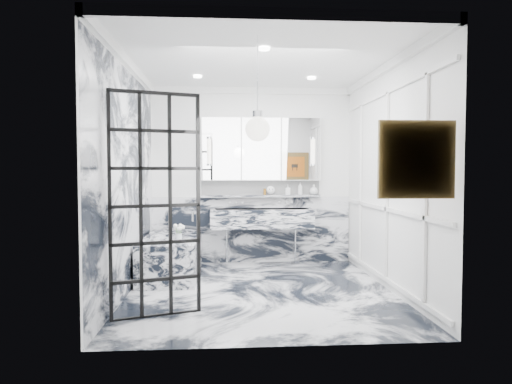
{
  "coord_description": "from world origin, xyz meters",
  "views": [
    {
      "loc": [
        -0.42,
        -5.53,
        1.47
      ],
      "look_at": [
        -0.01,
        0.5,
        1.19
      ],
      "focal_mm": 32.0,
      "sensor_mm": 36.0,
      "label": 1
    }
  ],
  "objects": [
    {
      "name": "sconce_right",
      "position": [
        0.97,
        1.63,
        1.78
      ],
      "size": [
        0.07,
        0.07,
        0.4
      ],
      "primitive_type": "cylinder",
      "color": "white",
      "rests_on": "mirror_cabinet"
    },
    {
      "name": "ledge",
      "position": [
        0.15,
        1.72,
        1.07
      ],
      "size": [
        1.9,
        0.14,
        0.04
      ],
      "primitive_type": "cube",
      "color": "silver",
      "rests_on": "wall_back"
    },
    {
      "name": "ceiling",
      "position": [
        0.0,
        0.0,
        2.8
      ],
      "size": [
        3.6,
        3.6,
        0.0
      ],
      "primitive_type": "plane",
      "rotation": [
        3.14,
        0.0,
        0.0
      ],
      "color": "white",
      "rests_on": "wall_back"
    },
    {
      "name": "panel_molding",
      "position": [
        1.58,
        0.0,
        1.3
      ],
      "size": [
        0.03,
        3.4,
        2.3
      ],
      "primitive_type": "cube",
      "color": "white",
      "rests_on": "floor"
    },
    {
      "name": "artwork",
      "position": [
        1.2,
        -1.76,
        1.57
      ],
      "size": [
        0.56,
        0.05,
        0.56
      ],
      "primitive_type": "cube",
      "color": "#C75B14",
      "rests_on": "wall_front"
    },
    {
      "name": "trough_sink",
      "position": [
        0.15,
        1.55,
        0.73
      ],
      "size": [
        1.6,
        0.45,
        0.3
      ],
      "primitive_type": "cube",
      "color": "silver",
      "rests_on": "wall_back"
    },
    {
      "name": "pendant_light",
      "position": [
        -0.11,
        -1.2,
        1.87
      ],
      "size": [
        0.24,
        0.24,
        0.24
      ],
      "primitive_type": "sphere",
      "color": "white",
      "rests_on": "ceiling"
    },
    {
      "name": "flower_vase",
      "position": [
        -1.02,
        0.35,
        0.61
      ],
      "size": [
        0.08,
        0.08,
        0.12
      ],
      "primitive_type": "cylinder",
      "color": "silver",
      "rests_on": "bathtub"
    },
    {
      "name": "floor",
      "position": [
        0.0,
        0.0,
        0.0
      ],
      "size": [
        3.6,
        3.6,
        0.0
      ],
      "primitive_type": "plane",
      "color": "silver",
      "rests_on": "ground"
    },
    {
      "name": "bathtub",
      "position": [
        -1.18,
        0.9,
        0.28
      ],
      "size": [
        0.75,
        1.65,
        0.55
      ],
      "primitive_type": "cube",
      "color": "silver",
      "rests_on": "floor"
    },
    {
      "name": "crittall_door",
      "position": [
        -1.12,
        -0.91,
        1.12
      ],
      "size": [
        0.85,
        0.31,
        2.25
      ],
      "primitive_type": null,
      "rotation": [
        0.0,
        0.0,
        0.32
      ],
      "color": "black",
      "rests_on": "floor"
    },
    {
      "name": "wall_right",
      "position": [
        1.6,
        0.0,
        1.4
      ],
      "size": [
        0.0,
        3.6,
        3.6
      ],
      "primitive_type": "plane",
      "rotation": [
        1.57,
        0.0,
        -1.57
      ],
      "color": "white",
      "rests_on": "floor"
    },
    {
      "name": "wall_left",
      "position": [
        -1.6,
        0.0,
        1.4
      ],
      "size": [
        0.0,
        3.6,
        3.6
      ],
      "primitive_type": "plane",
      "rotation": [
        1.57,
        0.0,
        1.57
      ],
      "color": "white",
      "rests_on": "floor"
    },
    {
      "name": "soap_bottle_b",
      "position": [
        0.58,
        1.71,
        1.17
      ],
      "size": [
        0.08,
        0.08,
        0.17
      ],
      "primitive_type": "imported",
      "rotation": [
        0.0,
        0.0,
        0.01
      ],
      "color": "#4C4C51",
      "rests_on": "ledge"
    },
    {
      "name": "sconce_left",
      "position": [
        -0.67,
        1.63,
        1.78
      ],
      "size": [
        0.07,
        0.07,
        0.4
      ],
      "primitive_type": "cylinder",
      "color": "white",
      "rests_on": "mirror_cabinet"
    },
    {
      "name": "marble_clad_left",
      "position": [
        -1.59,
        0.0,
        1.34
      ],
      "size": [
        0.02,
        3.56,
        2.68
      ],
      "primitive_type": "cube",
      "color": "silver",
      "rests_on": "floor"
    },
    {
      "name": "wall_back",
      "position": [
        0.0,
        1.8,
        1.4
      ],
      "size": [
        3.6,
        0.0,
        3.6
      ],
      "primitive_type": "plane",
      "rotation": [
        1.57,
        0.0,
        0.0
      ],
      "color": "white",
      "rests_on": "floor"
    },
    {
      "name": "wall_front",
      "position": [
        0.0,
        -1.8,
        1.4
      ],
      "size": [
        3.6,
        0.0,
        3.6
      ],
      "primitive_type": "plane",
      "rotation": [
        -1.57,
        0.0,
        0.0
      ],
      "color": "white",
      "rests_on": "floor"
    },
    {
      "name": "marble_clad_back",
      "position": [
        0.0,
        1.78,
        0.53
      ],
      "size": [
        3.18,
        0.05,
        1.05
      ],
      "primitive_type": "cube",
      "color": "silver",
      "rests_on": "floor"
    },
    {
      "name": "subway_tile",
      "position": [
        0.15,
        1.78,
        1.21
      ],
      "size": [
        1.9,
        0.03,
        0.23
      ],
      "primitive_type": "cube",
      "color": "white",
      "rests_on": "wall_back"
    },
    {
      "name": "soap_bottle_c",
      "position": [
        1.0,
        1.71,
        1.17
      ],
      "size": [
        0.15,
        0.15,
        0.17
      ],
      "primitive_type": "imported",
      "rotation": [
        0.0,
        0.0,
        0.15
      ],
      "color": "silver",
      "rests_on": "ledge"
    },
    {
      "name": "amber_bottle",
      "position": [
        0.21,
        1.71,
        1.14
      ],
      "size": [
        0.04,
        0.04,
        0.1
      ],
      "primitive_type": "cylinder",
      "color": "#8C5919",
      "rests_on": "ledge"
    },
    {
      "name": "mirror_cabinet",
      "position": [
        0.15,
        1.73,
        1.82
      ],
      "size": [
        1.9,
        0.16,
        1.0
      ],
      "primitive_type": "cube",
      "color": "white",
      "rests_on": "wall_back"
    },
    {
      "name": "face_pot",
      "position": [
        0.3,
        1.71,
        1.17
      ],
      "size": [
        0.14,
        0.14,
        0.14
      ],
      "primitive_type": "sphere",
      "color": "white",
      "rests_on": "ledge"
    },
    {
      "name": "soap_bottle_a",
      "position": [
        0.78,
        1.71,
        1.19
      ],
      "size": [
        0.08,
        0.08,
        0.2
      ],
      "primitive_type": "imported",
      "rotation": [
        0.0,
        0.0,
        0.08
      ],
      "color": "#8C5919",
      "rests_on": "ledge"
    }
  ]
}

